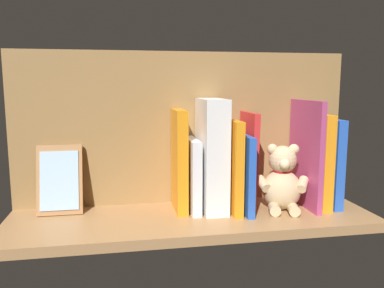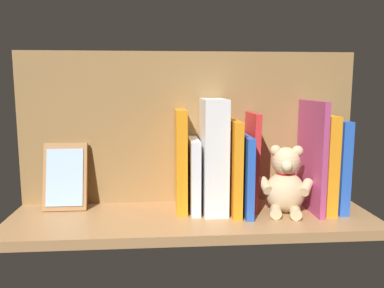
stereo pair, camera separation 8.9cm
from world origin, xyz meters
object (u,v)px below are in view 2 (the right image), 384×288
(book_0, at_px, (333,164))
(dictionary_thick_white, at_px, (214,155))
(teddy_bear, at_px, (285,183))
(picture_frame_leaning, at_px, (65,177))

(book_0, relative_size, dictionary_thick_white, 0.81)
(teddy_bear, xyz_separation_m, dictionary_thick_white, (0.17, -0.03, 0.06))
(book_0, xyz_separation_m, dictionary_thick_white, (0.29, -0.00, 0.02))
(book_0, height_order, dictionary_thick_white, dictionary_thick_white)
(teddy_bear, height_order, dictionary_thick_white, dictionary_thick_white)
(book_0, bearing_deg, dictionary_thick_white, -0.76)
(book_0, distance_m, picture_frame_leaning, 0.65)
(book_0, height_order, picture_frame_leaning, book_0)
(teddy_bear, bearing_deg, book_0, -152.54)
(dictionary_thick_white, distance_m, picture_frame_leaning, 0.36)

